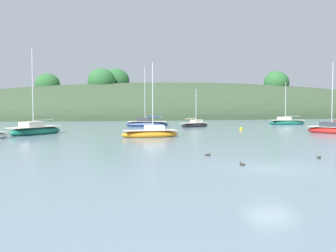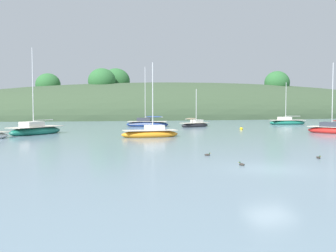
# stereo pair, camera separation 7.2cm
# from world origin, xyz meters

# --- Properties ---
(ground_plane) EXTENTS (400.00, 400.00, 0.00)m
(ground_plane) POSITION_xyz_m (0.00, 0.00, 0.00)
(ground_plane) COLOR slate
(far_shoreline_hill) EXTENTS (150.00, 36.00, 21.43)m
(far_shoreline_hill) POSITION_xyz_m (24.87, 79.52, 0.09)
(far_shoreline_hill) COLOR #384C33
(far_shoreline_hill) RESTS_ON ground
(sailboat_orange_cutter) EXTENTS (6.49, 2.89, 7.31)m
(sailboat_orange_cutter) POSITION_xyz_m (26.72, 41.32, 0.38)
(sailboat_orange_cutter) COLOR #196B56
(sailboat_orange_cutter) RESTS_ON ground
(sailboat_red_portside) EXTENTS (5.37, 3.52, 5.89)m
(sailboat_red_portside) POSITION_xyz_m (9.27, 38.48, 0.33)
(sailboat_red_portside) COLOR #232328
(sailboat_red_portside) RESTS_ON ground
(sailboat_blue_center) EXTENTS (6.00, 2.15, 7.88)m
(sailboat_blue_center) POSITION_xyz_m (-1.42, 21.67, 0.37)
(sailboat_blue_center) COLOR orange
(sailboat_blue_center) RESTS_ON ground
(sailboat_white_near) EXTENTS (6.84, 4.11, 9.38)m
(sailboat_white_near) POSITION_xyz_m (2.54, 41.66, 0.40)
(sailboat_white_near) COLOR navy
(sailboat_white_near) RESTS_ON ground
(sailboat_cream_ketch) EXTENTS (5.15, 6.54, 8.43)m
(sailboat_cream_ketch) POSITION_xyz_m (20.40, 21.22, 0.39)
(sailboat_cream_ketch) COLOR red
(sailboat_cream_ketch) RESTS_ON ground
(sailboat_navy_dinghy) EXTENTS (6.72, 6.99, 9.89)m
(sailboat_navy_dinghy) POSITION_xyz_m (-13.08, 28.75, 0.43)
(sailboat_navy_dinghy) COLOR #196B56
(sailboat_navy_dinghy) RESTS_ON ground
(mooring_buoy_inner) EXTENTS (0.44, 0.44, 0.54)m
(mooring_buoy_inner) POSITION_xyz_m (12.81, 29.99, 0.12)
(mooring_buoy_inner) COLOR yellow
(mooring_buoy_inner) RESTS_ON ground
(duck_lone_left) EXTENTS (0.30, 0.41, 0.24)m
(duck_lone_left) POSITION_xyz_m (-0.85, 1.54, 0.05)
(duck_lone_left) COLOR #2D2823
(duck_lone_left) RESTS_ON ground
(duck_straggler) EXTENTS (0.41, 0.29, 0.24)m
(duck_straggler) POSITION_xyz_m (-1.14, 5.98, 0.05)
(duck_straggler) COLOR #2D2823
(duck_straggler) RESTS_ON ground
(duck_lone_right) EXTENTS (0.19, 0.42, 0.24)m
(duck_lone_right) POSITION_xyz_m (4.99, 2.88, 0.05)
(duck_lone_right) COLOR #2D2823
(duck_lone_right) RESTS_ON ground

